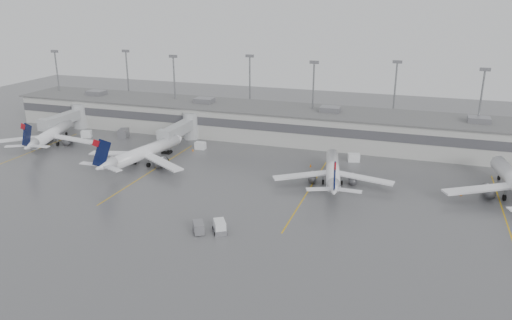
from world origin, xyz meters
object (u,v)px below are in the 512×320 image
(jet_mid_left, at_px, (142,153))
(jet_mid_right, at_px, (333,171))
(jet_far_left, at_px, (50,135))
(baggage_tug, at_px, (220,228))

(jet_mid_left, relative_size, jet_mid_right, 1.08)
(jet_far_left, distance_m, baggage_tug, 67.51)
(jet_far_left, relative_size, jet_mid_left, 0.94)
(jet_far_left, distance_m, jet_mid_left, 30.99)
(jet_mid_left, distance_m, jet_mid_right, 42.62)
(jet_mid_left, bearing_deg, baggage_tug, -30.51)
(jet_mid_left, xyz_separation_m, jet_mid_right, (42.57, 1.95, -0.20))
(jet_mid_left, bearing_deg, jet_mid_right, 13.18)
(jet_mid_right, relative_size, baggage_tug, 7.22)
(baggage_tug, bearing_deg, jet_far_left, 120.50)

